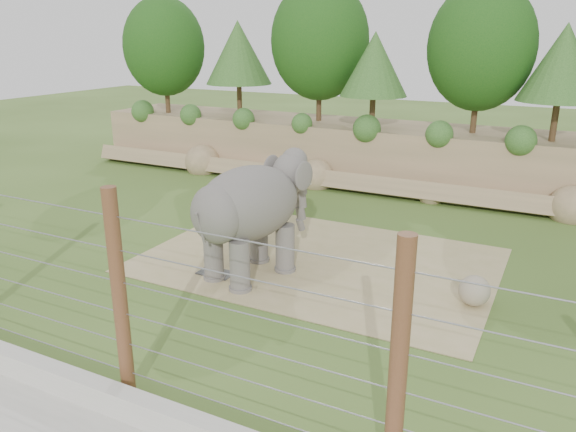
% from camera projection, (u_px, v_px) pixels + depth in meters
% --- Properties ---
extents(ground, '(90.00, 90.00, 0.00)m').
position_uv_depth(ground, '(252.00, 298.00, 14.24)').
color(ground, '#425D23').
rests_on(ground, ground).
extents(back_embankment, '(30.00, 5.52, 8.77)m').
position_uv_depth(back_embankment, '(416.00, 94.00, 23.49)').
color(back_embankment, '#867252').
rests_on(back_embankment, ground).
extents(dirt_patch, '(10.00, 7.00, 0.02)m').
position_uv_depth(dirt_patch, '(318.00, 260.00, 16.57)').
color(dirt_patch, tan).
rests_on(dirt_patch, ground).
extents(drain_grate, '(1.00, 0.60, 0.03)m').
position_uv_depth(drain_grate, '(216.00, 273.00, 15.62)').
color(drain_grate, '#262628').
rests_on(drain_grate, dirt_patch).
extents(elephant, '(2.73, 4.30, 3.22)m').
position_uv_depth(elephant, '(249.00, 220.00, 15.08)').
color(elephant, '#5B5652').
rests_on(elephant, ground).
extents(stone_ball, '(0.77, 0.77, 0.77)m').
position_uv_depth(stone_ball, '(474.00, 291.00, 13.71)').
color(stone_ball, gray).
rests_on(stone_ball, dirt_patch).
extents(retaining_wall, '(26.00, 0.35, 0.50)m').
position_uv_depth(retaining_wall, '(109.00, 398.00, 9.93)').
color(retaining_wall, '#BAB8AE').
rests_on(retaining_wall, ground).
extents(barrier_fence, '(20.26, 0.26, 4.00)m').
position_uv_depth(barrier_fence, '(120.00, 297.00, 9.81)').
color(barrier_fence, brown).
rests_on(barrier_fence, ground).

